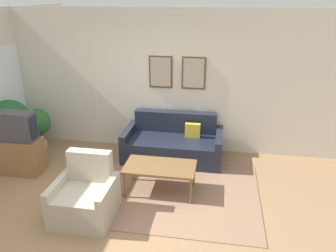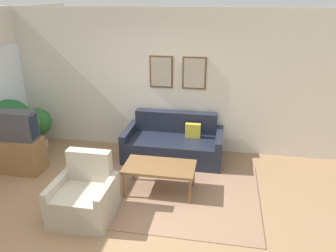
# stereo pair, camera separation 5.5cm
# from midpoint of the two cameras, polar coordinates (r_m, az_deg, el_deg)

# --- Properties ---
(ground_plane) EXTENTS (16.00, 16.00, 0.00)m
(ground_plane) POSITION_cam_midpoint_polar(r_m,az_deg,el_deg) (4.77, -9.87, -15.69)
(ground_plane) COLOR #997551
(area_rug) EXTENTS (2.97, 2.06, 0.01)m
(area_rug) POSITION_cam_midpoint_polar(r_m,az_deg,el_deg) (5.27, -0.63, -11.27)
(area_rug) COLOR #937056
(area_rug) RESTS_ON ground_plane
(wall_back) EXTENTS (8.00, 0.09, 2.70)m
(wall_back) POSITION_cam_midpoint_polar(r_m,az_deg,el_deg) (6.34, -3.13, 7.83)
(wall_back) COLOR beige
(wall_back) RESTS_ON ground_plane
(couch) EXTENTS (1.81, 0.90, 0.82)m
(couch) POSITION_cam_midpoint_polar(r_m,az_deg,el_deg) (6.16, 1.26, -3.12)
(couch) COLOR #1E2333
(couch) RESTS_ON ground_plane
(coffee_table) EXTENTS (1.09, 0.59, 0.46)m
(coffee_table) POSITION_cam_midpoint_polar(r_m,az_deg,el_deg) (5.06, -1.17, -7.30)
(coffee_table) COLOR brown
(coffee_table) RESTS_ON ground_plane
(tv_stand) EXTENTS (0.71, 0.42, 0.61)m
(tv_stand) POSITION_cam_midpoint_polar(r_m,az_deg,el_deg) (6.22, -23.83, -4.67)
(tv_stand) COLOR olive
(tv_stand) RESTS_ON ground_plane
(tv) EXTENTS (0.64, 0.28, 0.50)m
(tv) POSITION_cam_midpoint_polar(r_m,az_deg,el_deg) (6.01, -24.60, 0.06)
(tv) COLOR #424247
(tv) RESTS_ON tv_stand
(armchair) EXTENTS (0.80, 0.76, 0.88)m
(armchair) POSITION_cam_midpoint_polar(r_m,az_deg,el_deg) (4.75, -14.00, -11.94)
(armchair) COLOR #B2A893
(armchair) RESTS_ON ground_plane
(potted_plant_tall) EXTENTS (0.78, 0.78, 1.17)m
(potted_plant_tall) POSITION_cam_midpoint_polar(r_m,az_deg,el_deg) (6.53, -25.51, 0.59)
(potted_plant_tall) COLOR slate
(potted_plant_tall) RESTS_ON ground_plane
(potted_plant_by_window) EXTENTS (0.53, 0.53, 0.80)m
(potted_plant_by_window) POSITION_cam_midpoint_polar(r_m,az_deg,el_deg) (7.02, -21.47, 0.45)
(potted_plant_by_window) COLOR beige
(potted_plant_by_window) RESTS_ON ground_plane
(potted_plant_small) EXTENTS (0.63, 0.63, 0.96)m
(potted_plant_small) POSITION_cam_midpoint_polar(r_m,az_deg,el_deg) (6.75, -23.78, 0.20)
(potted_plant_small) COLOR #935638
(potted_plant_small) RESTS_ON ground_plane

